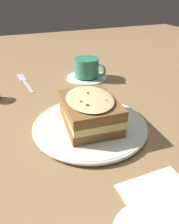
{
  "coord_description": "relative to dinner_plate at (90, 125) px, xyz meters",
  "views": [
    {
      "loc": [
        -0.14,
        -0.4,
        0.3
      ],
      "look_at": [
        0.02,
        0.0,
        0.04
      ],
      "focal_mm": 35.0,
      "sensor_mm": 36.0,
      "label": 1
    }
  ],
  "objects": [
    {
      "name": "dinner_plate",
      "position": [
        0.0,
        0.0,
        0.0
      ],
      "size": [
        0.27,
        0.27,
        0.01
      ],
      "color": "silver",
      "rests_on": "ground_plane"
    },
    {
      "name": "teacup_with_saucer",
      "position": [
        0.11,
        0.3,
        0.02
      ],
      "size": [
        0.15,
        0.15,
        0.07
      ],
      "rotation": [
        0.0,
        0.0,
        5.31
      ],
      "color": "silver",
      "rests_on": "ground_plane"
    },
    {
      "name": "ground_plane",
      "position": [
        -0.02,
        -0.0,
        -0.01
      ],
      "size": [
        2.4,
        2.4,
        0.0
      ],
      "primitive_type": "plane",
      "color": "olive"
    },
    {
      "name": "fork",
      "position": [
        -0.11,
        0.36,
        -0.01
      ],
      "size": [
        0.04,
        0.19,
        0.0
      ],
      "rotation": [
        0.0,
        0.0,
        0.11
      ],
      "color": "silver",
      "rests_on": "ground_plane"
    },
    {
      "name": "sandwich",
      "position": [
        -0.0,
        -0.0,
        0.04
      ],
      "size": [
        0.13,
        0.16,
        0.07
      ],
      "rotation": [
        0.0,
        0.0,
        1.47
      ],
      "color": "brown",
      "rests_on": "dinner_plate"
    },
    {
      "name": "napkin",
      "position": [
        0.03,
        -0.23,
        -0.01
      ],
      "size": [
        0.12,
        0.1,
        0.0
      ],
      "primitive_type": "cube",
      "rotation": [
        0.0,
        0.0,
        0.01
      ],
      "color": "white",
      "rests_on": "ground_plane"
    }
  ]
}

